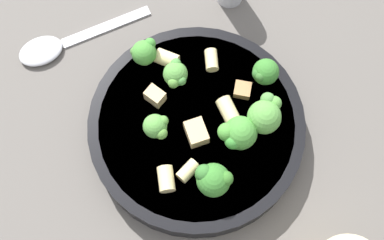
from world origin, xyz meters
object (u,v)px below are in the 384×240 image
Objects in this scene: broccoli_floret_1 at (140,52)px; rigatoni_2 at (183,171)px; chicken_chunk_2 at (194,132)px; rigatoni_1 at (161,179)px; broccoli_floret_0 at (207,179)px; rigatoni_0 at (207,60)px; chicken_chunk_1 at (151,96)px; spoon at (54,44)px; rigatoni_4 at (223,110)px; broccoli_floret_2 at (151,127)px; broccoli_floret_5 at (233,133)px; broccoli_floret_3 at (261,112)px; broccoli_floret_4 at (260,72)px; rigatoni_3 at (162,59)px; broccoli_floret_6 at (171,75)px; pasta_bowl at (192,127)px; chicken_chunk_0 at (238,90)px.

broccoli_floret_1 is 0.13m from rigatoni_2.
rigatoni_1 is at bearing -32.69° from chicken_chunk_2.
broccoli_floret_0 is 1.62× the size of rigatoni_0.
chicken_chunk_1 is 0.12× the size of spoon.
broccoli_floret_1 is at bearing -90.53° from rigatoni_0.
chicken_chunk_1 is at bearing -100.19° from rigatoni_4.
chicken_chunk_1 is at bearing -174.38° from broccoli_floret_2.
broccoli_floret_5 is 0.24m from spoon.
broccoli_floret_3 reaches higher than rigatoni_1.
broccoli_floret_2 is 0.17m from spoon.
broccoli_floret_5 is 0.09m from rigatoni_0.
broccoli_floret_4 is (0.02, 0.12, 0.00)m from broccoli_floret_1.
rigatoni_4 is 1.34× the size of chicken_chunk_1.
broccoli_floret_3 is (-0.07, 0.05, 0.00)m from broccoli_floret_0.
broccoli_floret_3 reaches higher than broccoli_floret_0.
broccoli_floret_4 is at bearing 79.01° from rigatoni_3.
rigatoni_4 is at bearing 79.81° from chicken_chunk_1.
spoon is (-0.06, -0.14, -0.05)m from broccoli_floret_6.
broccoli_floret_3 reaches higher than chicken_chunk_2.
broccoli_floret_4 reaches higher than rigatoni_1.
broccoli_floret_2 is 0.08m from rigatoni_3.
chicken_chunk_2 is at bearing 147.31° from rigatoni_1.
broccoli_floret_5 reaches higher than broccoli_floret_2.
broccoli_floret_6 is at bearing -153.27° from pasta_bowl.
rigatoni_1 is 0.98× the size of chicken_chunk_2.
pasta_bowl is at bearing 26.73° from broccoli_floret_6.
broccoli_floret_1 is (-0.07, -0.06, 0.03)m from pasta_bowl.
chicken_chunk_2 is 0.16× the size of spoon.
broccoli_floret_5 is 0.08m from rigatoni_1.
broccoli_floret_0 is 0.08m from rigatoni_4.
chicken_chunk_0 is at bearing 96.54° from chicken_chunk_1.
broccoli_floret_2 is at bearing -4.79° from rigatoni_3.
broccoli_floret_2 reaches higher than chicken_chunk_2.
broccoli_floret_6 is 1.43× the size of rigatoni_3.
chicken_chunk_1 is at bearing 16.05° from broccoli_floret_1.
rigatoni_3 reaches higher than spoon.
broccoli_floret_6 is (0.03, 0.03, 0.00)m from broccoli_floret_1.
rigatoni_1 is at bearing -24.92° from pasta_bowl.
spoon is (-0.07, -0.21, -0.03)m from chicken_chunk_0.
rigatoni_2 is 0.22m from spoon.
spoon is at bearing -135.04° from rigatoni_2.
chicken_chunk_2 is (0.08, -0.01, 0.00)m from rigatoni_0.
rigatoni_0 is at bearing -110.40° from broccoli_floret_4.
broccoli_floret_2 reaches higher than pasta_bowl.
broccoli_floret_2 is at bearing -132.45° from broccoli_floret_0.
rigatoni_3 reaches higher than rigatoni_0.
broccoli_floret_2 is 1.45× the size of rigatoni_2.
rigatoni_0 is 0.15× the size of spoon.
chicken_chunk_2 is at bearing -96.15° from broccoli_floret_5.
rigatoni_1 is (0.06, -0.03, 0.02)m from pasta_bowl.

